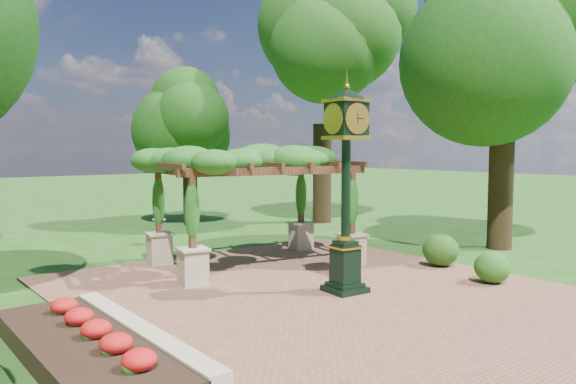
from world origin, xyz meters
TOP-DOWN VIEW (x-y plane):
  - ground at (0.00, 0.00)m, footprint 120.00×120.00m
  - brick_plaza at (0.00, 1.00)m, footprint 10.00×12.00m
  - border_wall at (-4.60, 0.50)m, footprint 0.35×5.00m
  - flower_bed at (-5.50, 0.50)m, footprint 1.50×5.00m
  - pedestal_clock at (0.43, 0.99)m, footprint 0.98×0.98m
  - pergola at (0.56, 4.68)m, footprint 5.73×4.09m
  - sundial at (0.02, 9.56)m, footprint 0.49×0.49m
  - shrub_front at (3.76, -0.57)m, footprint 1.04×1.04m
  - shrub_mid at (4.40, 1.38)m, footprint 1.26×1.26m
  - shrub_back at (3.92, 6.77)m, footprint 1.00×1.00m
  - tree_north at (3.23, 13.33)m, footprint 3.38×3.38m
  - tree_east_far at (8.08, 10.37)m, footprint 4.95×4.95m
  - tree_east_near at (8.28, 1.99)m, footprint 4.83×4.83m

SIDE VIEW (x-z plane):
  - ground at x=0.00m, z-range 0.00..0.00m
  - brick_plaza at x=0.00m, z-range 0.00..0.04m
  - flower_bed at x=-5.50m, z-range 0.00..0.36m
  - border_wall at x=-4.60m, z-range 0.00..0.40m
  - sundial at x=0.02m, z-range -0.05..0.80m
  - shrub_back at x=3.92m, z-range 0.04..0.76m
  - shrub_front at x=3.76m, z-range 0.04..0.80m
  - shrub_mid at x=4.40m, z-range 0.04..0.91m
  - pergola at x=0.56m, z-range 1.07..4.39m
  - pedestal_clock at x=0.43m, z-range 0.45..5.05m
  - tree_north at x=3.23m, z-range 1.23..7.89m
  - tree_east_near at x=8.28m, z-range 1.82..11.60m
  - tree_east_far at x=8.08m, z-range 2.05..13.10m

